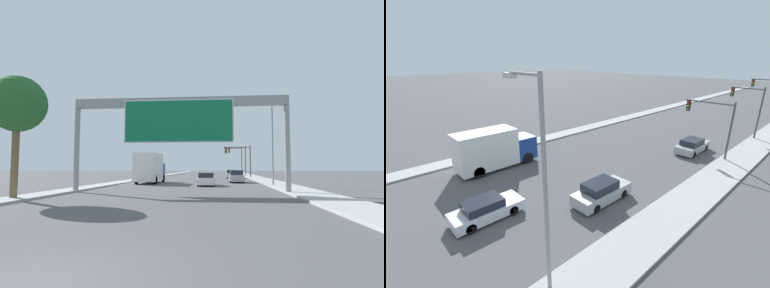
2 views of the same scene
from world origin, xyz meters
TOP-DOWN VIEW (x-y plane):
  - sidewalk_right at (9.50, 60.00)m, footprint 3.00×120.00m
  - median_strip_left at (-9.00, 60.00)m, footprint 2.00×120.00m
  - car_far_center at (5.25, 33.62)m, footprint 1.75×4.56m
  - car_mid_left at (1.75, 26.83)m, footprint 1.75×4.38m
  - car_mid_right at (5.25, 47.96)m, footprint 1.84×4.69m
  - truck_box_primary at (-5.25, 30.81)m, footprint 2.49×7.13m
  - traffic_light_near_intersection at (6.93, 48.00)m, footprint 4.73×0.32m
  - traffic_light_mid_block at (7.37, 58.00)m, footprint 3.71×0.32m
  - traffic_light_far_intersection at (7.28, 68.00)m, footprint 4.10×0.32m
  - street_lamp_right at (8.34, 26.55)m, footprint 2.38×0.28m

SIDE VIEW (x-z plane):
  - sidewalk_right at x=9.50m, z-range 0.00..0.15m
  - median_strip_left at x=-9.00m, z-range 0.00..0.15m
  - car_mid_left at x=1.75m, z-range -0.03..1.33m
  - car_mid_right at x=5.25m, z-range -0.04..1.41m
  - car_far_center at x=5.25m, z-range -0.05..1.50m
  - truck_box_primary at x=-5.25m, z-range 0.01..3.57m
  - traffic_light_near_intersection at x=6.93m, z-range 1.04..6.75m
  - traffic_light_mid_block at x=7.37m, z-range 1.04..7.33m
  - traffic_light_far_intersection at x=7.28m, z-range 1.12..7.83m
  - street_lamp_right at x=8.34m, z-range 0.76..10.00m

